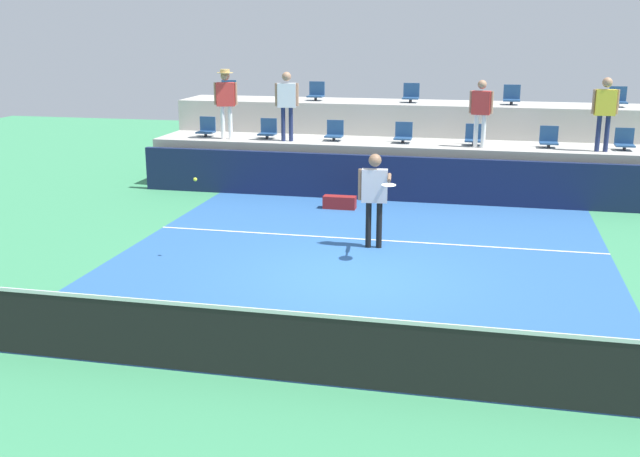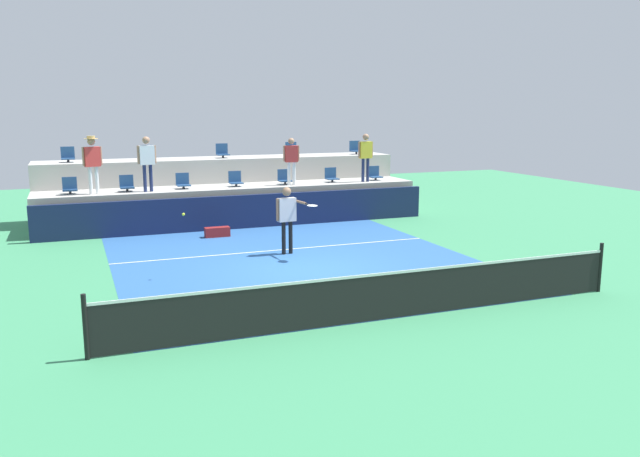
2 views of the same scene
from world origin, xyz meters
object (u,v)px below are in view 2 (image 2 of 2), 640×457
at_px(stadium_chair_lower_mid_right, 284,178).
at_px(equipment_bag, 217,232).
at_px(tennis_player, 288,213).
at_px(spectator_in_grey, 291,157).
at_px(stadium_chair_upper_right, 292,150).
at_px(stadium_chair_upper_left, 148,154).
at_px(stadium_chair_upper_far_right, 356,149).
at_px(spectator_leaning_on_rail, 147,158).
at_px(spectator_in_white, 366,153).
at_px(stadium_chair_lower_center, 235,180).
at_px(stadium_chair_lower_left, 127,185).
at_px(stadium_chair_lower_right, 331,176).
at_px(stadium_chair_lower_mid_left, 183,182).
at_px(stadium_chair_upper_center, 222,152).
at_px(stadium_chair_lower_far_right, 375,174).
at_px(spectator_with_hat, 92,158).
at_px(tennis_ball, 183,214).
at_px(stadium_chair_lower_far_left, 70,187).
at_px(stadium_chair_upper_far_left, 68,156).

distance_m(stadium_chair_lower_mid_right, equipment_bag, 3.99).
bearing_deg(tennis_player, spectator_in_grey, 69.95).
bearing_deg(stadium_chair_upper_right, stadium_chair_upper_left, 180.00).
xyz_separation_m(stadium_chair_upper_far_right, equipment_bag, (-6.54, -4.14, -2.16)).
distance_m(spectator_leaning_on_rail, spectator_in_white, 7.72).
relative_size(stadium_chair_lower_center, stadium_chair_lower_mid_right, 1.00).
distance_m(stadium_chair_lower_left, spectator_in_white, 8.40).
distance_m(stadium_chair_lower_right, stadium_chair_upper_right, 2.19).
xyz_separation_m(stadium_chair_lower_mid_left, stadium_chair_upper_center, (1.78, 1.80, 0.85)).
height_order(stadium_chair_lower_center, stadium_chair_lower_far_right, same).
xyz_separation_m(stadium_chair_lower_mid_left, stadium_chair_upper_right, (4.46, 1.80, 0.85)).
distance_m(stadium_chair_upper_center, spectator_in_white, 5.24).
xyz_separation_m(spectator_with_hat, tennis_ball, (1.69, -6.46, -0.87)).
height_order(stadium_chair_upper_center, equipment_bag, stadium_chair_upper_center).
bearing_deg(spectator_with_hat, stadium_chair_lower_mid_left, 7.76).
xyz_separation_m(stadium_chair_lower_right, spectator_with_hat, (-8.18, -0.38, 0.91)).
bearing_deg(spectator_with_hat, stadium_chair_lower_left, 20.75).
bearing_deg(tennis_ball, spectator_with_hat, 104.62).
bearing_deg(stadium_chair_lower_far_left, spectator_in_white, -2.18).
xyz_separation_m(stadium_chair_upper_far_left, stadium_chair_upper_far_right, (10.66, 0.00, 0.00)).
xyz_separation_m(stadium_chair_upper_left, spectator_leaning_on_rail, (-0.27, -2.18, 0.01)).
distance_m(stadium_chair_upper_center, spectator_in_grey, 2.91).
xyz_separation_m(spectator_in_white, equipment_bag, (-5.94, -1.95, -2.15)).
distance_m(stadium_chair_lower_mid_right, stadium_chair_upper_center, 2.68).
xyz_separation_m(stadium_chair_upper_right, tennis_player, (-2.58, -7.18, -1.18)).
xyz_separation_m(stadium_chair_upper_far_right, spectator_in_white, (-0.60, -2.18, -0.01)).
xyz_separation_m(stadium_chair_lower_left, stadium_chair_lower_far_right, (8.92, 0.00, 0.00)).
height_order(stadium_chair_upper_right, stadium_chair_upper_far_right, same).
relative_size(stadium_chair_lower_mid_left, stadium_chair_lower_far_right, 1.00).
bearing_deg(tennis_player, stadium_chair_lower_far_right, 45.75).
bearing_deg(stadium_chair_lower_mid_left, spectator_in_white, -3.36).
bearing_deg(stadium_chair_lower_right, spectator_leaning_on_rail, -176.64).
bearing_deg(spectator_in_grey, stadium_chair_lower_mid_right, 109.35).
height_order(stadium_chair_lower_right, spectator_in_white, spectator_in_white).
height_order(stadium_chair_lower_far_right, equipment_bag, stadium_chair_lower_far_right).
relative_size(stadium_chair_lower_mid_right, spectator_leaning_on_rail, 0.29).
bearing_deg(stadium_chair_lower_left, spectator_with_hat, -159.25).
bearing_deg(spectator_leaning_on_rail, stadium_chair_upper_left, 82.84).
distance_m(stadium_chair_upper_far_right, tennis_player, 8.98).
relative_size(stadium_chair_upper_left, spectator_in_white, 0.30).
height_order(stadium_chair_upper_right, spectator_in_white, spectator_in_white).
relative_size(stadium_chair_lower_far_right, stadium_chair_upper_left, 1.00).
distance_m(stadium_chair_lower_mid_right, spectator_leaning_on_rail, 4.83).
relative_size(stadium_chair_lower_right, stadium_chair_upper_right, 1.00).
bearing_deg(stadium_chair_upper_center, spectator_in_grey, -48.64).
bearing_deg(stadium_chair_lower_mid_left, stadium_chair_upper_right, 21.97).
height_order(stadium_chair_upper_left, tennis_player, stadium_chair_upper_left).
bearing_deg(stadium_chair_lower_center, stadium_chair_upper_right, 34.00).
height_order(stadium_chair_lower_left, equipment_bag, stadium_chair_lower_left).
distance_m(stadium_chair_lower_mid_right, stadium_chair_lower_right, 1.80).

